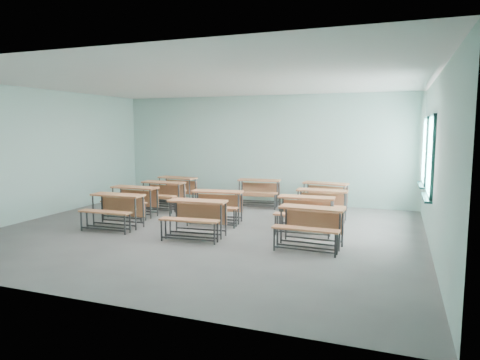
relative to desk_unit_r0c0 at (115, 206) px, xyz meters
The scene contains 12 objects.
room 2.42m from the desk_unit_r0c0, 12.83° to the left, with size 9.04×8.04×3.24m.
desk_unit_r0c0 is the anchor object (origin of this frame).
desk_unit_r0c1 2.06m from the desk_unit_r0c0, ahead, with size 1.28×0.92×0.76m.
desk_unit_r0c2 4.41m from the desk_unit_r0c0, ahead, with size 1.24×0.86×0.76m.
desk_unit_r1c0 1.23m from the desk_unit_r0c0, 106.60° to the left, with size 1.21×0.82×0.76m.
desk_unit_r1c1 2.29m from the desk_unit_r0c0, 33.53° to the left, with size 1.30×0.95×0.76m.
desk_unit_r1c2 4.22m from the desk_unit_r0c0, 15.79° to the left, with size 1.24×0.86×0.76m.
desk_unit_r2c0 2.34m from the desk_unit_r0c0, 94.63° to the left, with size 1.21×0.81×0.76m.
desk_unit_r2c2 4.80m from the desk_unit_r0c0, 28.81° to the left, with size 1.22×0.83×0.76m.
desk_unit_r3c0 3.47m from the desk_unit_r0c0, 96.36° to the left, with size 1.31×0.97×0.76m.
desk_unit_r3c1 4.32m from the desk_unit_r0c0, 59.98° to the left, with size 1.29×0.94×0.76m.
desk_unit_r3c2 5.47m from the desk_unit_r0c0, 42.24° to the left, with size 1.30×0.96×0.76m.
Camera 1 is at (3.88, -8.30, 2.23)m, focal length 32.00 mm.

